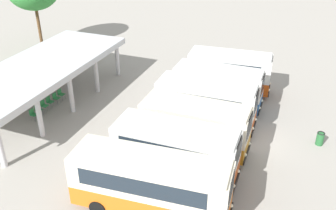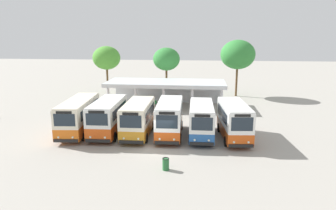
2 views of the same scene
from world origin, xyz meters
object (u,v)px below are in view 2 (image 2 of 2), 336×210
(waiting_chair_middle_seat, at_px, (160,103))
(waiting_chair_fourth_seat, at_px, (165,103))
(waiting_chair_end_by_column, at_px, (150,103))
(city_bus_nearest_orange, at_px, (79,115))
(city_bus_second_in_row, at_px, (108,116))
(city_bus_fifth_blue, at_px, (201,119))
(city_bus_middle_cream, at_px, (138,118))
(waiting_chair_far_end_seat, at_px, (175,104))
(city_bus_fourth_amber, at_px, (170,117))
(city_bus_far_end_green, at_px, (234,120))
(litter_bin_apron, at_px, (166,164))
(waiting_chair_fifth_seat, at_px, (170,103))
(waiting_chair_second_from_end, at_px, (155,103))

(waiting_chair_middle_seat, distance_m, waiting_chair_fourth_seat, 0.69)
(waiting_chair_end_by_column, relative_size, waiting_chair_fourth_seat, 1.00)
(city_bus_nearest_orange, bearing_deg, city_bus_second_in_row, -3.80)
(city_bus_fifth_blue, bearing_deg, city_bus_middle_cream, -178.77)
(waiting_chair_fourth_seat, relative_size, waiting_chair_far_end_seat, 1.00)
(city_bus_fourth_amber, distance_m, city_bus_far_end_green, 6.02)
(city_bus_second_in_row, relative_size, city_bus_middle_cream, 1.04)
(waiting_chair_end_by_column, bearing_deg, city_bus_middle_cream, -86.02)
(city_bus_second_in_row, bearing_deg, waiting_chair_end_by_column, 79.58)
(city_bus_far_end_green, bearing_deg, city_bus_fourth_amber, 178.02)
(city_bus_middle_cream, height_order, city_bus_fifth_blue, city_bus_middle_cream)
(waiting_chair_end_by_column, xyz_separation_m, litter_bin_apron, (4.31, -19.45, -0.07))
(waiting_chair_far_end_seat, bearing_deg, waiting_chair_fifth_seat, -177.25)
(waiting_chair_second_from_end, distance_m, waiting_chair_fifth_seat, 2.06)
(city_bus_far_end_green, xyz_separation_m, waiting_chair_fourth_seat, (-7.80, 12.14, -1.32))
(city_bus_far_end_green, xyz_separation_m, waiting_chair_middle_seat, (-8.49, 12.14, -1.32))
(city_bus_nearest_orange, distance_m, litter_bin_apron, 12.38)
(city_bus_middle_cream, bearing_deg, city_bus_far_end_green, -0.23)
(city_bus_fourth_amber, height_order, waiting_chair_fourth_seat, city_bus_fourth_amber)
(city_bus_middle_cream, xyz_separation_m, waiting_chair_fourth_seat, (1.22, 12.11, -1.27))
(waiting_chair_end_by_column, relative_size, litter_bin_apron, 0.96)
(waiting_chair_second_from_end, bearing_deg, waiting_chair_fifth_seat, -2.25)
(city_bus_middle_cream, bearing_deg, city_bus_fourth_amber, 3.29)
(city_bus_nearest_orange, height_order, city_bus_fifth_blue, city_bus_nearest_orange)
(city_bus_fourth_amber, bearing_deg, city_bus_far_end_green, -1.98)
(city_bus_far_end_green, bearing_deg, city_bus_second_in_row, 179.05)
(waiting_chair_middle_seat, bearing_deg, city_bus_second_in_row, -106.54)
(waiting_chair_fourth_seat, distance_m, waiting_chair_fifth_seat, 0.69)
(city_bus_far_end_green, distance_m, waiting_chair_middle_seat, 14.87)
(waiting_chair_fourth_seat, xyz_separation_m, waiting_chair_fifth_seat, (0.69, -0.09, 0.00))
(city_bus_fifth_blue, bearing_deg, waiting_chair_second_from_end, 117.24)
(waiting_chair_fourth_seat, height_order, waiting_chair_far_end_seat, same)
(waiting_chair_middle_seat, bearing_deg, city_bus_far_end_green, -55.04)
(city_bus_far_end_green, distance_m, waiting_chair_second_from_end, 15.27)
(city_bus_nearest_orange, bearing_deg, waiting_chair_end_by_column, 65.97)
(city_bus_fourth_amber, distance_m, city_bus_fifth_blue, 3.01)
(city_bus_middle_cream, distance_m, waiting_chair_end_by_column, 12.08)
(city_bus_fourth_amber, xyz_separation_m, waiting_chair_second_from_end, (-3.16, 11.93, -1.32))
(waiting_chair_far_end_seat, bearing_deg, city_bus_fifth_blue, -74.00)
(city_bus_second_in_row, xyz_separation_m, waiting_chair_fourth_seat, (4.23, 11.94, -1.31))
(waiting_chair_end_by_column, height_order, waiting_chair_fifth_seat, same)
(waiting_chair_far_end_seat, relative_size, litter_bin_apron, 0.96)
(city_bus_far_end_green, bearing_deg, city_bus_middle_cream, 179.77)
(city_bus_second_in_row, xyz_separation_m, city_bus_middle_cream, (3.01, -0.16, -0.04))
(city_bus_fourth_amber, height_order, waiting_chair_end_by_column, city_bus_fourth_amber)
(city_bus_second_in_row, bearing_deg, city_bus_nearest_orange, 176.20)
(waiting_chair_end_by_column, bearing_deg, waiting_chair_far_end_seat, 1.12)
(city_bus_fifth_blue, xyz_separation_m, litter_bin_apron, (-2.54, -7.59, -1.31))
(city_bus_nearest_orange, relative_size, waiting_chair_second_from_end, 9.51)
(city_bus_nearest_orange, xyz_separation_m, waiting_chair_second_from_end, (5.87, 11.74, -1.30))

